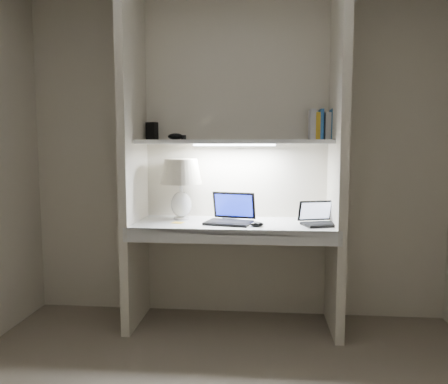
# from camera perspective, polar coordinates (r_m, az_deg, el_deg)

# --- Properties ---
(back_wall) EXTENTS (3.20, 0.01, 2.50)m
(back_wall) POSITION_cam_1_polar(r_m,az_deg,el_deg) (3.39, 1.55, 4.83)
(back_wall) COLOR beige
(back_wall) RESTS_ON floor
(alcove_panel_left) EXTENTS (0.06, 0.55, 2.50)m
(alcove_panel_left) POSITION_cam_1_polar(r_m,az_deg,el_deg) (3.25, -11.78, 4.67)
(alcove_panel_left) COLOR beige
(alcove_panel_left) RESTS_ON floor
(alcove_panel_right) EXTENTS (0.06, 0.55, 2.50)m
(alcove_panel_right) POSITION_cam_1_polar(r_m,az_deg,el_deg) (3.15, 14.64, 4.57)
(alcove_panel_right) COLOR beige
(alcove_panel_right) RESTS_ON floor
(desk) EXTENTS (1.40, 0.55, 0.04)m
(desk) POSITION_cam_1_polar(r_m,az_deg,el_deg) (3.16, 1.21, -4.35)
(desk) COLOR white
(desk) RESTS_ON alcove_panel_left
(desk_apron) EXTENTS (1.46, 0.03, 0.10)m
(desk_apron) POSITION_cam_1_polar(r_m,az_deg,el_deg) (2.91, 0.84, -5.84)
(desk_apron) COLOR silver
(desk_apron) RESTS_ON desk
(shelf) EXTENTS (1.40, 0.36, 0.03)m
(shelf) POSITION_cam_1_polar(r_m,az_deg,el_deg) (3.21, 1.35, 6.56)
(shelf) COLOR silver
(shelf) RESTS_ON back_wall
(strip_light) EXTENTS (0.60, 0.04, 0.02)m
(strip_light) POSITION_cam_1_polar(r_m,az_deg,el_deg) (3.21, 1.35, 6.17)
(strip_light) COLOR white
(strip_light) RESTS_ON shelf
(table_lamp) EXTENTS (0.31, 0.31, 0.45)m
(table_lamp) POSITION_cam_1_polar(r_m,az_deg,el_deg) (3.27, -5.62, 1.73)
(table_lamp) COLOR white
(table_lamp) RESTS_ON desk
(laptop_main) EXTENTS (0.37, 0.34, 0.22)m
(laptop_main) POSITION_cam_1_polar(r_m,az_deg,el_deg) (3.14, 0.87, -3.14)
(laptop_main) COLOR black
(laptop_main) RESTS_ON desk
(laptop_netbook) EXTENTS (0.31, 0.29, 0.16)m
(laptop_netbook) POSITION_cam_1_polar(r_m,az_deg,el_deg) (3.13, 12.34, -3.50)
(laptop_netbook) COLOR black
(laptop_netbook) RESTS_ON desk
(speaker) EXTENTS (0.11, 0.08, 0.14)m
(speaker) POSITION_cam_1_polar(r_m,az_deg,el_deg) (3.32, 0.68, -2.26)
(speaker) COLOR silver
(speaker) RESTS_ON desk
(mouse) EXTENTS (0.10, 0.06, 0.04)m
(mouse) POSITION_cam_1_polar(r_m,az_deg,el_deg) (3.00, 4.29, -4.22)
(mouse) COLOR black
(mouse) RESTS_ON desk
(cable_coil) EXTENTS (0.11, 0.11, 0.01)m
(cable_coil) POSITION_cam_1_polar(r_m,az_deg,el_deg) (3.17, -1.14, -3.86)
(cable_coil) COLOR black
(cable_coil) RESTS_ON desk
(sticky_note) EXTENTS (0.09, 0.09, 0.00)m
(sticky_note) POSITION_cam_1_polar(r_m,az_deg,el_deg) (3.16, -6.04, -3.99)
(sticky_note) COLOR yellow
(sticky_note) RESTS_ON desk
(book_row) EXTENTS (0.21, 0.15, 0.22)m
(book_row) POSITION_cam_1_polar(r_m,az_deg,el_deg) (3.29, 12.84, 8.47)
(book_row) COLOR white
(book_row) RESTS_ON shelf
(shelf_box) EXTENTS (0.09, 0.08, 0.14)m
(shelf_box) POSITION_cam_1_polar(r_m,az_deg,el_deg) (3.42, -9.38, 7.83)
(shelf_box) COLOR black
(shelf_box) RESTS_ON shelf
(shelf_gadget) EXTENTS (0.13, 0.11, 0.05)m
(shelf_gadget) POSITION_cam_1_polar(r_m,az_deg,el_deg) (3.32, -6.35, 7.21)
(shelf_gadget) COLOR black
(shelf_gadget) RESTS_ON shelf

